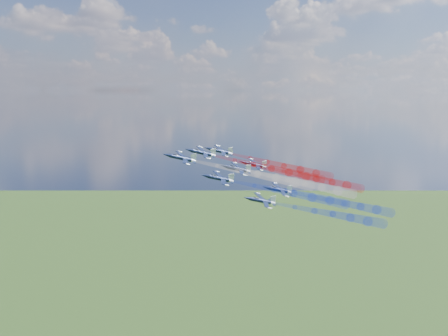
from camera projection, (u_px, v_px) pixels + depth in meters
jet_lead at (181, 158)px, 157.53m from camera, size 14.32×12.14×8.90m
trail_lead at (258, 174)px, 170.68m from camera, size 46.10×14.85×16.78m
jet_inner_left at (219, 178)px, 154.68m from camera, size 14.32×12.14×8.90m
trail_inner_left at (294, 193)px, 167.83m from camera, size 46.10×14.85×16.78m
jet_inner_right at (202, 153)px, 169.22m from camera, size 14.32×12.14×8.90m
trail_inner_right at (272, 169)px, 182.37m from camera, size 46.10×14.85×16.78m
jet_outer_left at (261, 201)px, 153.54m from camera, size 14.32×12.14×8.90m
trail_outer_left at (333, 214)px, 166.70m from camera, size 46.10×14.85×16.78m
jet_center_third at (237, 169)px, 167.65m from camera, size 14.32×12.14×8.90m
trail_center_third at (305, 184)px, 180.80m from camera, size 46.10×14.85×16.78m
jet_outer_right at (220, 151)px, 181.20m from camera, size 14.32×12.14×8.90m
trail_outer_right at (284, 166)px, 194.35m from camera, size 46.10×14.85×16.78m
jet_rear_left at (278, 190)px, 165.13m from camera, size 14.32×12.14×8.90m
trail_rear_left at (344, 203)px, 178.28m from camera, size 46.10×14.85×16.78m
jet_rear_right at (254, 164)px, 180.43m from camera, size 14.32×12.14×8.90m
trail_rear_right at (316, 179)px, 193.58m from camera, size 46.10×14.85×16.78m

